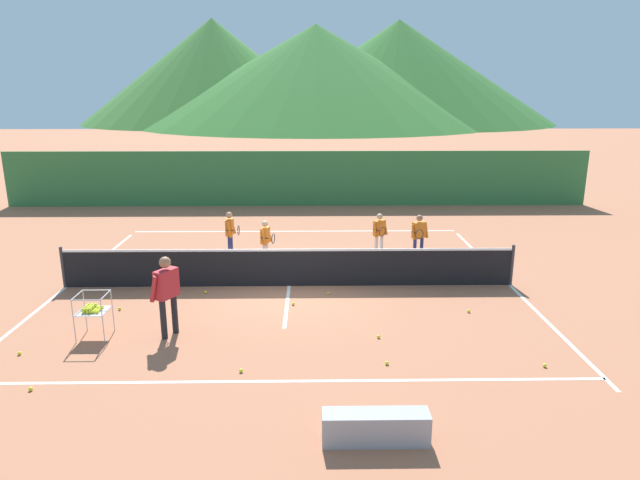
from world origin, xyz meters
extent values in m
plane|color=#A86647|center=(0.00, 0.00, 0.00)|extent=(120.00, 120.00, 0.00)
cube|color=white|center=(0.00, -4.76, 0.00)|extent=(11.22, 0.08, 0.01)
cube|color=white|center=(0.00, 5.64, 0.00)|extent=(11.22, 0.08, 0.01)
cube|color=white|center=(-5.61, 0.00, 0.00)|extent=(0.08, 10.41, 0.01)
cube|color=white|center=(5.61, 0.00, 0.00)|extent=(0.08, 10.41, 0.01)
cube|color=white|center=(0.00, 0.00, 0.00)|extent=(0.08, 5.20, 0.01)
cylinder|color=#333338|center=(-5.63, 0.00, 0.53)|extent=(0.08, 0.08, 1.05)
cylinder|color=#333338|center=(5.63, 0.00, 0.53)|extent=(0.08, 0.08, 1.05)
cube|color=black|center=(0.00, 0.00, 0.46)|extent=(11.18, 0.02, 0.92)
cube|color=white|center=(0.00, 0.00, 0.95)|extent=(11.18, 0.03, 0.06)
cylinder|color=black|center=(-2.36, -3.03, 0.41)|extent=(0.12, 0.12, 0.82)
cylinder|color=black|center=(-2.21, -2.75, 0.41)|extent=(0.12, 0.12, 0.82)
cube|color=#B2262D|center=(-2.29, -2.89, 1.11)|extent=(0.44, 0.54, 0.58)
sphere|color=#996B4C|center=(-2.29, -2.89, 1.54)|extent=(0.23, 0.23, 0.23)
cylinder|color=#B2262D|center=(-2.49, -3.10, 1.07)|extent=(0.24, 0.19, 0.56)
cylinder|color=#B2262D|center=(-2.18, -2.63, 1.07)|extent=(0.19, 0.16, 0.56)
torus|color=#262628|center=(-2.41, -2.50, 1.02)|extent=(0.16, 0.26, 0.29)
cylinder|color=black|center=(-2.19, -2.62, 1.02)|extent=(0.20, 0.13, 0.03)
cylinder|color=navy|center=(-1.83, 2.70, 0.34)|extent=(0.10, 0.10, 0.68)
cylinder|color=navy|center=(-1.84, 2.44, 0.34)|extent=(0.10, 0.10, 0.68)
cube|color=orange|center=(-1.83, 2.57, 0.91)|extent=(0.20, 0.41, 0.47)
sphere|color=tan|center=(-1.83, 2.57, 1.27)|extent=(0.19, 0.19, 0.19)
cylinder|color=orange|center=(-1.76, 2.80, 0.88)|extent=(0.19, 0.08, 0.46)
cylinder|color=orange|center=(-1.80, 2.34, 0.88)|extent=(0.14, 0.08, 0.47)
torus|color=#262628|center=(-1.54, 2.33, 0.87)|extent=(0.03, 0.29, 0.29)
cylinder|color=black|center=(-1.78, 2.34, 0.87)|extent=(0.22, 0.04, 0.03)
cylinder|color=silver|center=(-0.70, 1.97, 0.31)|extent=(0.09, 0.09, 0.63)
cylinder|color=silver|center=(-0.76, 1.73, 0.31)|extent=(0.09, 0.09, 0.63)
cube|color=orange|center=(-0.73, 1.85, 0.85)|extent=(0.25, 0.40, 0.44)
sphere|color=#DBAD84|center=(-0.73, 1.85, 1.18)|extent=(0.17, 0.17, 0.17)
cylinder|color=orange|center=(-0.63, 2.05, 0.82)|extent=(0.18, 0.10, 0.43)
cylinder|color=orange|center=(-0.75, 1.63, 0.82)|extent=(0.14, 0.09, 0.43)
torus|color=#262628|center=(-0.49, 1.57, 0.82)|extent=(0.09, 0.29, 0.29)
cylinder|color=black|center=(-0.72, 1.63, 0.82)|extent=(0.22, 0.08, 0.03)
cylinder|color=silver|center=(2.67, 2.71, 0.32)|extent=(0.09, 0.09, 0.64)
cylinder|color=silver|center=(2.49, 2.55, 0.32)|extent=(0.09, 0.09, 0.64)
cube|color=orange|center=(2.58, 2.63, 0.86)|extent=(0.40, 0.39, 0.45)
sphere|color=#DBAD84|center=(2.58, 2.63, 1.20)|extent=(0.18, 0.18, 0.18)
cylinder|color=orange|center=(2.78, 2.74, 0.83)|extent=(0.17, 0.17, 0.44)
cylinder|color=orange|center=(2.44, 2.46, 0.83)|extent=(0.14, 0.14, 0.44)
torus|color=#262628|center=(2.63, 2.26, 0.83)|extent=(0.23, 0.22, 0.29)
cylinder|color=black|center=(2.46, 2.44, 0.83)|extent=(0.17, 0.18, 0.03)
cylinder|color=navy|center=(3.79, 2.29, 0.33)|extent=(0.10, 0.10, 0.66)
cylinder|color=navy|center=(3.57, 2.17, 0.33)|extent=(0.10, 0.10, 0.66)
cube|color=orange|center=(3.68, 2.23, 0.89)|extent=(0.43, 0.35, 0.46)
sphere|color=#996B4C|center=(3.68, 2.23, 1.24)|extent=(0.18, 0.18, 0.18)
cylinder|color=orange|center=(3.91, 2.29, 0.86)|extent=(0.15, 0.19, 0.45)
cylinder|color=orange|center=(3.50, 2.10, 0.86)|extent=(0.13, 0.15, 0.45)
torus|color=#262628|center=(3.62, 1.86, 0.86)|extent=(0.27, 0.16, 0.29)
cylinder|color=black|center=(3.51, 2.08, 0.86)|extent=(0.13, 0.21, 0.03)
cylinder|color=#B7B7BC|center=(-4.05, -2.65, 0.45)|extent=(0.02, 0.02, 0.89)
cylinder|color=#B7B7BC|center=(-3.49, -2.65, 0.45)|extent=(0.02, 0.02, 0.89)
cylinder|color=#B7B7BC|center=(-4.05, -3.21, 0.45)|extent=(0.02, 0.02, 0.89)
cylinder|color=#B7B7BC|center=(-3.49, -3.21, 0.45)|extent=(0.02, 0.02, 0.89)
cube|color=#B7B7BC|center=(-3.77, -2.93, 0.55)|extent=(0.56, 0.56, 0.01)
cube|color=#B7B7BC|center=(-3.77, -2.65, 0.89)|extent=(0.56, 0.02, 0.02)
cube|color=#B7B7BC|center=(-3.77, -3.21, 0.89)|extent=(0.56, 0.02, 0.02)
cube|color=#B7B7BC|center=(-4.05, -2.93, 0.89)|extent=(0.02, 0.56, 0.02)
cube|color=#B7B7BC|center=(-3.49, -2.93, 0.89)|extent=(0.02, 0.56, 0.02)
sphere|color=yellow|center=(-3.90, -3.06, 0.59)|extent=(0.07, 0.07, 0.07)
sphere|color=yellow|center=(-3.89, -3.00, 0.59)|extent=(0.07, 0.07, 0.07)
sphere|color=yellow|center=(-3.89, -2.93, 0.58)|extent=(0.07, 0.07, 0.07)
sphere|color=yellow|center=(-3.89, -2.87, 0.58)|extent=(0.07, 0.07, 0.07)
sphere|color=yellow|center=(-3.89, -2.80, 0.59)|extent=(0.07, 0.07, 0.07)
sphere|color=yellow|center=(-3.83, -3.07, 0.58)|extent=(0.07, 0.07, 0.07)
sphere|color=yellow|center=(-3.84, -3.00, 0.58)|extent=(0.07, 0.07, 0.07)
sphere|color=yellow|center=(-3.83, -2.94, 0.59)|extent=(0.07, 0.07, 0.07)
sphere|color=yellow|center=(-3.83, -2.87, 0.58)|extent=(0.07, 0.07, 0.07)
sphere|color=yellow|center=(-3.84, -2.80, 0.59)|extent=(0.07, 0.07, 0.07)
sphere|color=yellow|center=(-3.77, -3.07, 0.59)|extent=(0.07, 0.07, 0.07)
sphere|color=yellow|center=(-3.77, -3.00, 0.58)|extent=(0.07, 0.07, 0.07)
sphere|color=yellow|center=(-3.76, -2.93, 0.59)|extent=(0.07, 0.07, 0.07)
sphere|color=yellow|center=(-3.77, -2.86, 0.58)|extent=(0.07, 0.07, 0.07)
sphere|color=yellow|center=(-3.77, -2.81, 0.59)|extent=(0.07, 0.07, 0.07)
sphere|color=yellow|center=(-3.71, -3.07, 0.58)|extent=(0.07, 0.07, 0.07)
sphere|color=yellow|center=(-3.70, -2.99, 0.58)|extent=(0.07, 0.07, 0.07)
sphere|color=yellow|center=(-3.71, -2.94, 0.59)|extent=(0.07, 0.07, 0.07)
sphere|color=yellow|center=(-3.70, -2.87, 0.58)|extent=(0.07, 0.07, 0.07)
sphere|color=yellow|center=(-3.71, -2.80, 0.58)|extent=(0.07, 0.07, 0.07)
sphere|color=yellow|center=(-3.64, -3.07, 0.58)|extent=(0.07, 0.07, 0.07)
sphere|color=yellow|center=(-3.64, -3.00, 0.58)|extent=(0.07, 0.07, 0.07)
sphere|color=yellow|center=(-3.64, -2.93, 0.58)|extent=(0.07, 0.07, 0.07)
sphere|color=yellow|center=(-3.63, -2.87, 0.58)|extent=(0.07, 0.07, 0.07)
sphere|color=yellow|center=(-3.63, -2.81, 0.59)|extent=(0.07, 0.07, 0.07)
sphere|color=yellow|center=(-3.90, -3.06, 0.64)|extent=(0.07, 0.07, 0.07)
sphere|color=yellow|center=(-3.90, -3.00, 0.64)|extent=(0.07, 0.07, 0.07)
sphere|color=yellow|center=(-3.90, -2.93, 0.64)|extent=(0.07, 0.07, 0.07)
sphere|color=yellow|center=(-3.90, -2.87, 0.64)|extent=(0.07, 0.07, 0.07)
sphere|color=yellow|center=(-3.90, -2.81, 0.64)|extent=(0.07, 0.07, 0.07)
sphere|color=yellow|center=(-3.83, -3.06, 0.64)|extent=(0.07, 0.07, 0.07)
sphere|color=yellow|center=(-3.83, -2.99, 0.64)|extent=(0.07, 0.07, 0.07)
sphere|color=yellow|center=(-3.83, -2.93, 0.64)|extent=(0.07, 0.07, 0.07)
sphere|color=yellow|center=(-3.83, -2.87, 0.64)|extent=(0.07, 0.07, 0.07)
sphere|color=yellow|center=(-3.83, -2.81, 0.64)|extent=(0.07, 0.07, 0.07)
sphere|color=yellow|center=(-3.77, -3.06, 0.64)|extent=(0.07, 0.07, 0.07)
sphere|color=yellow|center=(-3.77, -3.00, 0.64)|extent=(0.07, 0.07, 0.07)
sphere|color=yellow|center=(-3.77, -2.93, 0.64)|extent=(0.07, 0.07, 0.07)
sphere|color=yellow|center=(-3.77, -2.86, 0.64)|extent=(0.07, 0.07, 0.07)
sphere|color=yellow|center=(-3.76, -2.81, 0.63)|extent=(0.07, 0.07, 0.07)
sphere|color=yellow|center=(-0.67, -4.44, 0.03)|extent=(0.07, 0.07, 0.07)
sphere|color=yellow|center=(-3.76, -1.54, 0.03)|extent=(0.07, 0.07, 0.07)
sphere|color=yellow|center=(4.07, -1.80, 0.03)|extent=(0.07, 0.07, 0.07)
sphere|color=yellow|center=(1.91, -3.09, 0.03)|extent=(0.07, 0.07, 0.07)
sphere|color=yellow|center=(-2.02, -0.50, 0.03)|extent=(0.07, 0.07, 0.07)
sphere|color=yellow|center=(4.73, -4.33, 0.03)|extent=(0.07, 0.07, 0.07)
sphere|color=yellow|center=(-4.90, -3.71, 0.03)|extent=(0.07, 0.07, 0.07)
sphere|color=yellow|center=(1.92, -4.20, 0.03)|extent=(0.07, 0.07, 0.07)
sphere|color=yellow|center=(0.15, -1.30, 0.03)|extent=(0.07, 0.07, 0.07)
sphere|color=yellow|center=(0.99, -0.62, 0.03)|extent=(0.07, 0.07, 0.07)
sphere|color=yellow|center=(-4.06, -5.01, 0.03)|extent=(0.07, 0.07, 0.07)
cube|color=#33753D|center=(0.00, 10.14, 1.17)|extent=(24.68, 0.08, 2.33)
cube|color=#99999E|center=(1.46, -6.46, 0.23)|extent=(1.50, 0.36, 0.46)
cone|color=#2D6628|center=(13.88, 75.19, 7.58)|extent=(46.78, 46.78, 15.15)
cone|color=#38702D|center=(-14.11, 74.35, 7.61)|extent=(39.17, 39.17, 15.23)
cone|color=#2D6628|center=(1.27, 69.69, 6.94)|extent=(51.12, 51.12, 13.88)
camera|label=1|loc=(0.58, -13.22, 4.77)|focal=31.08mm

